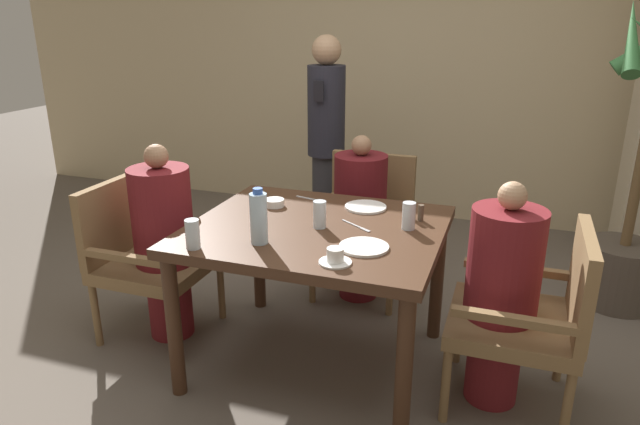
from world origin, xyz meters
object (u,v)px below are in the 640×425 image
at_px(chair_right_side, 533,312).
at_px(glass_tall_far, 193,234).
at_px(plate_main_left, 366,207).
at_px(bowl_small, 274,203).
at_px(diner_in_far_chair, 360,217).
at_px(plate_main_right, 364,247).
at_px(chair_far_side, 365,218).
at_px(diner_in_right_chair, 501,293).
at_px(potted_palm, 628,228).
at_px(glass_tall_near, 320,214).
at_px(standing_host, 326,140).
at_px(water_bottle, 259,218).
at_px(diner_in_left_chair, 164,241).
at_px(glass_tall_mid, 409,216).
at_px(teacup_with_saucer, 335,257).
at_px(chair_left_side, 144,252).

relative_size(chair_right_side, glass_tall_far, 6.61).
height_order(plate_main_left, bowl_small, bowl_small).
relative_size(diner_in_far_chair, plate_main_right, 4.79).
distance_m(chair_far_side, plate_main_right, 1.20).
bearing_deg(bowl_small, diner_in_far_chair, 62.41).
height_order(diner_in_right_chair, plate_main_left, diner_in_right_chair).
height_order(potted_palm, glass_tall_near, potted_palm).
height_order(chair_right_side, bowl_small, chair_right_side).
bearing_deg(diner_in_far_chair, chair_far_side, 90.00).
xyz_separation_m(chair_right_side, plate_main_right, (-0.72, -0.19, 0.29)).
xyz_separation_m(chair_right_side, standing_host, (-1.45, 1.45, 0.38)).
bearing_deg(plate_main_right, water_bottle, -168.35).
bearing_deg(diner_in_right_chair, plate_main_right, -161.73).
distance_m(bowl_small, glass_tall_far, 0.65).
xyz_separation_m(chair_far_side, standing_host, (-0.44, 0.51, 0.38)).
distance_m(diner_in_left_chair, glass_tall_far, 0.69).
distance_m(diner_in_far_chair, diner_in_right_chair, 1.18).
distance_m(potted_palm, water_bottle, 2.32).
bearing_deg(glass_tall_mid, teacup_with_saucer, -112.89).
relative_size(plate_main_left, bowl_small, 2.08).
relative_size(diner_in_far_chair, glass_tall_mid, 7.98).
xyz_separation_m(diner_in_far_chair, plate_main_right, (0.29, -0.98, 0.23)).
bearing_deg(glass_tall_mid, chair_far_side, 117.02).
distance_m(water_bottle, glass_tall_near, 0.33).
height_order(diner_in_right_chair, water_bottle, diner_in_right_chair).
bearing_deg(teacup_with_saucer, plate_main_right, 69.83).
bearing_deg(plate_main_left, chair_far_side, 104.42).
bearing_deg(glass_tall_far, chair_left_side, 144.03).
height_order(potted_palm, plate_main_left, potted_palm).
xyz_separation_m(plate_main_left, water_bottle, (-0.32, -0.62, 0.11)).
bearing_deg(glass_tall_near, potted_palm, 39.06).
distance_m(diner_in_left_chair, diner_in_right_chair, 1.74).
distance_m(diner_in_left_chair, diner_in_far_chair, 1.18).
bearing_deg(plate_main_left, water_bottle, -117.38).
relative_size(potted_palm, teacup_with_saucer, 13.36).
bearing_deg(plate_main_left, bowl_small, -164.33).
distance_m(standing_host, glass_tall_near, 1.53).
relative_size(plate_main_right, glass_tall_near, 1.66).
distance_m(plate_main_right, bowl_small, 0.71).
relative_size(potted_palm, plate_main_left, 8.38).
relative_size(chair_right_side, diner_in_right_chair, 0.82).
height_order(diner_in_far_chair, diner_in_right_chair, diner_in_right_chair).
bearing_deg(glass_tall_far, glass_tall_mid, 33.02).
xyz_separation_m(chair_far_side, chair_right_side, (1.01, -0.93, 0.00)).
relative_size(chair_far_side, glass_tall_near, 6.61).
height_order(chair_far_side, glass_tall_mid, glass_tall_mid).
height_order(chair_left_side, diner_in_far_chair, diner_in_far_chair).
bearing_deg(chair_far_side, chair_right_side, -42.67).
relative_size(plate_main_left, glass_tall_near, 1.66).
xyz_separation_m(chair_left_side, standing_host, (0.57, 1.45, 0.38)).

